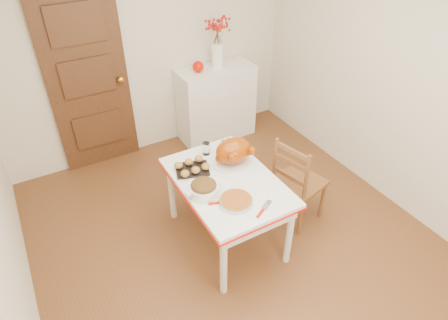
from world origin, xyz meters
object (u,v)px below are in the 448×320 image
kitchen_table (227,210)px  turkey_platter (234,152)px  pumpkin_pie (236,200)px  chair_oak (300,180)px  sideboard (216,103)px

kitchen_table → turkey_platter: 0.54m
pumpkin_pie → turkey_platter: bearing=61.3°
chair_oak → kitchen_table: bearing=68.8°
kitchen_table → chair_oak: size_ratio=1.26×
chair_oak → turkey_platter: turkey_platter is taller
kitchen_table → turkey_platter: size_ratio=3.03×
sideboard → chair_oak: sideboard is taller
kitchen_table → chair_oak: bearing=-7.5°
chair_oak → sideboard: bearing=-15.5°
kitchen_table → pumpkin_pie: size_ratio=4.34×
chair_oak → pumpkin_pie: bearing=88.9°
sideboard → chair_oak: 1.75m
sideboard → pumpkin_pie: 2.14m
turkey_platter → pumpkin_pie: (-0.25, -0.46, -0.10)m
sideboard → turkey_platter: (-0.63, -1.47, 0.36)m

